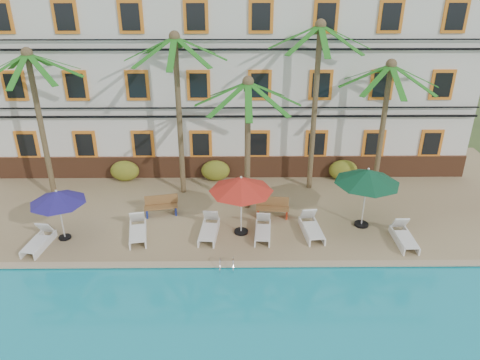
{
  "coord_description": "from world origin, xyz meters",
  "views": [
    {
      "loc": [
        0.33,
        -15.68,
        11.13
      ],
      "look_at": [
        0.5,
        3.0,
        2.0
      ],
      "focal_mm": 35.0,
      "sensor_mm": 36.0,
      "label": 1
    }
  ],
  "objects_px": {
    "lounger_d": "(263,230)",
    "lounger_f": "(404,236)",
    "palm_e": "(385,108)",
    "bench_left": "(161,205)",
    "umbrella_blue": "(57,197)",
    "umbrella_red": "(241,185)",
    "bench_right": "(273,207)",
    "palm_d": "(316,85)",
    "pool_ladder": "(227,267)",
    "lounger_e": "(311,227)",
    "lounger_b": "(138,230)",
    "umbrella_green": "(368,177)",
    "lounger_c": "(209,229)",
    "palm_a": "(37,104)",
    "lounger_a": "(39,241)",
    "palm_b": "(178,93)",
    "palm_c": "(248,124)"
  },
  "relations": [
    {
      "from": "lounger_f",
      "to": "lounger_c",
      "type": "bearing_deg",
      "value": 175.5
    },
    {
      "from": "lounger_d",
      "to": "pool_ladder",
      "type": "distance_m",
      "value": 2.68
    },
    {
      "from": "palm_a",
      "to": "lounger_d",
      "type": "height_order",
      "value": "palm_a"
    },
    {
      "from": "umbrella_green",
      "to": "pool_ladder",
      "type": "distance_m",
      "value": 7.03
    },
    {
      "from": "palm_d",
      "to": "umbrella_blue",
      "type": "xyz_separation_m",
      "value": [
        -10.99,
        -4.66,
        -3.36
      ]
    },
    {
      "from": "palm_e",
      "to": "lounger_d",
      "type": "relative_size",
      "value": 3.55
    },
    {
      "from": "lounger_b",
      "to": "bench_left",
      "type": "bearing_deg",
      "value": 68.7
    },
    {
      "from": "lounger_f",
      "to": "bench_right",
      "type": "xyz_separation_m",
      "value": [
        -5.3,
        2.21,
        0.18
      ]
    },
    {
      "from": "palm_e",
      "to": "lounger_c",
      "type": "bearing_deg",
      "value": -153.41
    },
    {
      "from": "pool_ladder",
      "to": "palm_b",
      "type": "bearing_deg",
      "value": 109.95
    },
    {
      "from": "umbrella_red",
      "to": "lounger_b",
      "type": "relative_size",
      "value": 1.32
    },
    {
      "from": "lounger_d",
      "to": "lounger_f",
      "type": "height_order",
      "value": "lounger_f"
    },
    {
      "from": "lounger_c",
      "to": "lounger_a",
      "type": "bearing_deg",
      "value": -173.18
    },
    {
      "from": "umbrella_green",
      "to": "bench_left",
      "type": "distance_m",
      "value": 9.25
    },
    {
      "from": "umbrella_red",
      "to": "lounger_b",
      "type": "height_order",
      "value": "umbrella_red"
    },
    {
      "from": "bench_right",
      "to": "palm_b",
      "type": "bearing_deg",
      "value": 150.32
    },
    {
      "from": "palm_a",
      "to": "lounger_e",
      "type": "height_order",
      "value": "palm_a"
    },
    {
      "from": "palm_e",
      "to": "lounger_b",
      "type": "xyz_separation_m",
      "value": [
        -11.15,
        -4.16,
        -4.05
      ]
    },
    {
      "from": "palm_a",
      "to": "umbrella_red",
      "type": "bearing_deg",
      "value": -19.91
    },
    {
      "from": "palm_a",
      "to": "umbrella_red",
      "type": "xyz_separation_m",
      "value": [
        9.15,
        -3.31,
        -2.43
      ]
    },
    {
      "from": "palm_b",
      "to": "umbrella_green",
      "type": "bearing_deg",
      "value": -21.96
    },
    {
      "from": "pool_ladder",
      "to": "palm_a",
      "type": "bearing_deg",
      "value": 146.18
    },
    {
      "from": "palm_a",
      "to": "bench_right",
      "type": "relative_size",
      "value": 4.71
    },
    {
      "from": "palm_a",
      "to": "lounger_a",
      "type": "distance_m",
      "value": 6.26
    },
    {
      "from": "umbrella_blue",
      "to": "umbrella_red",
      "type": "relative_size",
      "value": 0.85
    },
    {
      "from": "umbrella_blue",
      "to": "lounger_d",
      "type": "bearing_deg",
      "value": 1.04
    },
    {
      "from": "palm_d",
      "to": "pool_ladder",
      "type": "height_order",
      "value": "palm_d"
    },
    {
      "from": "palm_e",
      "to": "palm_d",
      "type": "bearing_deg",
      "value": 173.05
    },
    {
      "from": "palm_d",
      "to": "lounger_e",
      "type": "distance_m",
      "value": 6.68
    },
    {
      "from": "lounger_c",
      "to": "lounger_e",
      "type": "distance_m",
      "value": 4.37
    },
    {
      "from": "lounger_b",
      "to": "lounger_e",
      "type": "distance_m",
      "value": 7.39
    },
    {
      "from": "palm_e",
      "to": "bench_left",
      "type": "relative_size",
      "value": 4.23
    },
    {
      "from": "lounger_e",
      "to": "bench_right",
      "type": "xyz_separation_m",
      "value": [
        -1.56,
        1.49,
        0.17
      ]
    },
    {
      "from": "bench_left",
      "to": "bench_right",
      "type": "distance_m",
      "value": 5.11
    },
    {
      "from": "palm_d",
      "to": "lounger_d",
      "type": "bearing_deg",
      "value": -120.08
    },
    {
      "from": "palm_e",
      "to": "pool_ladder",
      "type": "distance_m",
      "value": 10.63
    },
    {
      "from": "palm_b",
      "to": "palm_d",
      "type": "distance_m",
      "value": 6.42
    },
    {
      "from": "umbrella_red",
      "to": "bench_right",
      "type": "bearing_deg",
      "value": 43.95
    },
    {
      "from": "lounger_e",
      "to": "lounger_f",
      "type": "xyz_separation_m",
      "value": [
        3.74,
        -0.72,
        -0.01
      ]
    },
    {
      "from": "palm_b",
      "to": "lounger_d",
      "type": "xyz_separation_m",
      "value": [
        3.78,
        -4.07,
        -4.79
      ]
    },
    {
      "from": "palm_e",
      "to": "umbrella_blue",
      "type": "relative_size",
      "value": 2.88
    },
    {
      "from": "palm_e",
      "to": "lounger_e",
      "type": "bearing_deg",
      "value": -133.33
    },
    {
      "from": "lounger_a",
      "to": "pool_ladder",
      "type": "distance_m",
      "value": 7.83
    },
    {
      "from": "umbrella_green",
      "to": "lounger_e",
      "type": "bearing_deg",
      "value": -164.54
    },
    {
      "from": "palm_c",
      "to": "palm_e",
      "type": "xyz_separation_m",
      "value": [
        6.46,
        1.65,
        0.21
      ]
    },
    {
      "from": "lounger_b",
      "to": "lounger_e",
      "type": "xyz_separation_m",
      "value": [
        7.39,
        0.17,
        0.0
      ]
    },
    {
      "from": "umbrella_red",
      "to": "lounger_a",
      "type": "distance_m",
      "value": 8.58
    },
    {
      "from": "umbrella_green",
      "to": "lounger_b",
      "type": "relative_size",
      "value": 1.37
    },
    {
      "from": "umbrella_blue",
      "to": "palm_a",
      "type": "bearing_deg",
      "value": 114.74
    },
    {
      "from": "umbrella_blue",
      "to": "bench_right",
      "type": "height_order",
      "value": "umbrella_blue"
    }
  ]
}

